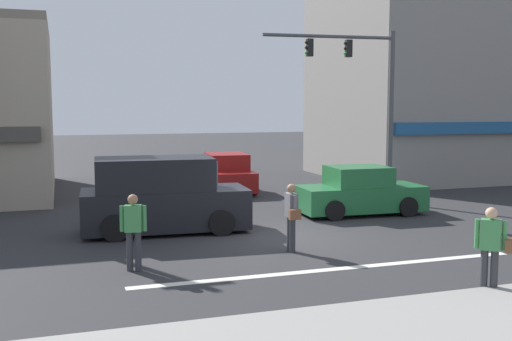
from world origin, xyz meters
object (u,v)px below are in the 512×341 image
(sedan_crossing_rightbound, at_px, (360,193))
(pedestrian_far_side, at_px, (292,213))
(utility_pole_far_right, at_px, (385,95))
(pedestrian_foreground_with_bag, at_px, (492,245))
(pedestrian_mid_crossing, at_px, (133,228))
(van_approaching_near, at_px, (162,197))
(traffic_light_mast, at_px, (366,88))
(sedan_crossing_center, at_px, (226,174))

(sedan_crossing_rightbound, bearing_deg, pedestrian_far_side, -134.80)
(pedestrian_far_side, bearing_deg, utility_pole_far_right, 50.67)
(sedan_crossing_rightbound, relative_size, pedestrian_foreground_with_bag, 2.50)
(sedan_crossing_rightbound, distance_m, pedestrian_mid_crossing, 9.09)
(van_approaching_near, distance_m, pedestrian_far_side, 4.21)
(pedestrian_foreground_with_bag, relative_size, pedestrian_far_side, 1.00)
(sedan_crossing_rightbound, relative_size, pedestrian_far_side, 2.50)
(pedestrian_mid_crossing, relative_size, pedestrian_far_side, 1.00)
(sedan_crossing_rightbound, height_order, pedestrian_mid_crossing, pedestrian_mid_crossing)
(traffic_light_mast, bearing_deg, sedan_crossing_rightbound, -122.15)
(utility_pole_far_right, xyz_separation_m, sedan_crossing_center, (-7.46, -0.13, -3.32))
(utility_pole_far_right, distance_m, sedan_crossing_rightbound, 8.74)
(pedestrian_foreground_with_bag, bearing_deg, sedan_crossing_rightbound, 78.54)
(utility_pole_far_right, xyz_separation_m, pedestrian_foreground_with_bag, (-6.38, -14.90, -3.08))
(pedestrian_mid_crossing, bearing_deg, traffic_light_mast, 35.37)
(traffic_light_mast, relative_size, pedestrian_mid_crossing, 3.71)
(sedan_crossing_center, bearing_deg, pedestrian_far_side, -96.82)
(sedan_crossing_center, bearing_deg, van_approaching_near, -118.20)
(utility_pole_far_right, xyz_separation_m, pedestrian_far_side, (-8.71, -10.64, -3.08))
(traffic_light_mast, xyz_separation_m, pedestrian_mid_crossing, (-9.05, -6.42, -3.23))
(van_approaching_near, bearing_deg, pedestrian_mid_crossing, -108.06)
(pedestrian_far_side, bearing_deg, sedan_crossing_center, 83.18)
(pedestrian_mid_crossing, bearing_deg, pedestrian_far_side, 7.38)
(sedan_crossing_center, height_order, pedestrian_far_side, pedestrian_far_side)
(pedestrian_foreground_with_bag, height_order, pedestrian_mid_crossing, same)
(sedan_crossing_rightbound, distance_m, van_approaching_near, 6.68)
(utility_pole_far_right, distance_m, sedan_crossing_center, 8.16)
(utility_pole_far_right, height_order, traffic_light_mast, utility_pole_far_right)
(sedan_crossing_rightbound, xyz_separation_m, pedestrian_foreground_with_bag, (-1.69, -8.31, 0.24))
(pedestrian_mid_crossing, bearing_deg, sedan_crossing_center, 65.13)
(pedestrian_foreground_with_bag, bearing_deg, utility_pole_far_right, 66.83)
(sedan_crossing_rightbound, bearing_deg, pedestrian_foreground_with_bag, -101.46)
(pedestrian_foreground_with_bag, relative_size, pedestrian_mid_crossing, 1.00)
(van_approaching_near, relative_size, pedestrian_far_side, 2.82)
(pedestrian_foreground_with_bag, bearing_deg, traffic_light_mast, 74.31)
(sedan_crossing_rightbound, relative_size, sedan_crossing_center, 1.00)
(sedan_crossing_center, bearing_deg, traffic_light_mast, -49.32)
(van_approaching_near, distance_m, sedan_crossing_center, 8.18)
(traffic_light_mast, height_order, sedan_crossing_center, traffic_light_mast)
(traffic_light_mast, xyz_separation_m, pedestrian_foreground_with_bag, (-2.86, -10.19, -3.22))
(traffic_light_mast, relative_size, sedan_crossing_center, 1.48)
(pedestrian_mid_crossing, bearing_deg, pedestrian_foreground_with_bag, -31.33)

